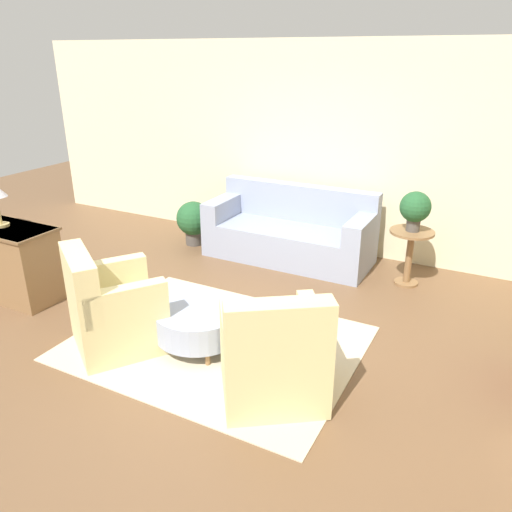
# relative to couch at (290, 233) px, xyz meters

# --- Properties ---
(ground_plane) EXTENTS (16.00, 16.00, 0.00)m
(ground_plane) POSITION_rel_couch_xyz_m (0.27, -2.35, -0.35)
(ground_plane) COLOR brown
(wall_back) EXTENTS (9.83, 0.12, 2.80)m
(wall_back) POSITION_rel_couch_xyz_m (0.27, 0.63, 1.05)
(wall_back) COLOR beige
(wall_back) RESTS_ON ground_plane
(rug) EXTENTS (2.67, 2.05, 0.01)m
(rug) POSITION_rel_couch_xyz_m (0.27, -2.35, -0.34)
(rug) COLOR beige
(rug) RESTS_ON ground_plane
(couch) EXTENTS (2.22, 0.89, 0.96)m
(couch) POSITION_rel_couch_xyz_m (0.00, 0.00, 0.00)
(couch) COLOR #8E99B2
(couch) RESTS_ON ground_plane
(armchair_left) EXTENTS (1.10, 1.09, 0.99)m
(armchair_left) POSITION_rel_couch_xyz_m (-0.58, -2.83, 0.04)
(armchair_left) COLOR beige
(armchair_left) RESTS_ON rug
(armchair_right) EXTENTS (1.10, 1.09, 0.99)m
(armchair_right) POSITION_rel_couch_xyz_m (1.11, -2.83, 0.04)
(armchair_right) COLOR beige
(armchair_right) RESTS_ON rug
(ottoman_table) EXTENTS (0.85, 0.85, 0.38)m
(ottoman_table) POSITION_rel_couch_xyz_m (0.14, -2.43, -0.09)
(ottoman_table) COLOR #8E99B2
(ottoman_table) RESTS_ON rug
(side_table) EXTENTS (0.52, 0.52, 0.69)m
(side_table) POSITION_rel_couch_xyz_m (1.61, -0.12, 0.12)
(side_table) COLOR olive
(side_table) RESTS_ON ground_plane
(dresser) EXTENTS (1.22, 0.57, 0.85)m
(dresser) POSITION_rel_couch_xyz_m (-2.36, -2.54, 0.09)
(dresser) COLOR olive
(dresser) RESTS_ON ground_plane
(potted_plant_on_side_table) EXTENTS (0.36, 0.36, 0.47)m
(potted_plant_on_side_table) POSITION_rel_couch_xyz_m (1.61, -0.12, 0.61)
(potted_plant_on_side_table) COLOR #4C4742
(potted_plant_on_side_table) RESTS_ON side_table
(potted_plant_floor) EXTENTS (0.49, 0.49, 0.64)m
(potted_plant_floor) POSITION_rel_couch_xyz_m (-1.46, -0.18, 0.02)
(potted_plant_floor) COLOR #4C4742
(potted_plant_floor) RESTS_ON ground_plane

